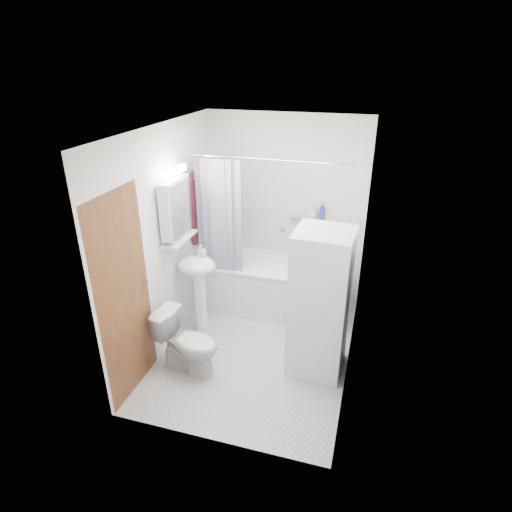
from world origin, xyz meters
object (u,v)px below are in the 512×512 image
(bathtub, at_px, (271,283))
(sink, at_px, (198,277))
(toilet, at_px, (188,343))
(washer_dryer, at_px, (320,303))

(bathtub, height_order, sink, sink)
(sink, bearing_deg, bathtub, 46.42)
(bathtub, height_order, toilet, toilet)
(toilet, bearing_deg, sink, 22.89)
(sink, bearing_deg, washer_dryer, -11.30)
(bathtub, distance_m, sink, 1.05)
(bathtub, bearing_deg, washer_dryer, -53.50)
(bathtub, height_order, washer_dryer, washer_dryer)
(washer_dryer, relative_size, toilet, 2.32)
(toilet, bearing_deg, washer_dryer, -62.69)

